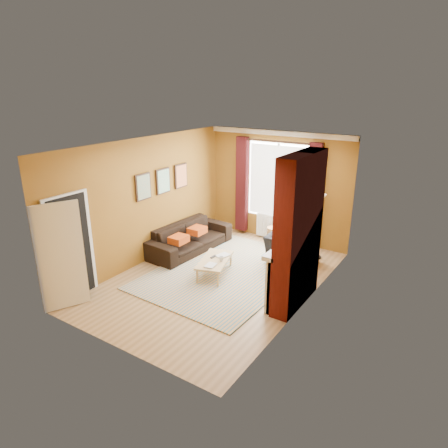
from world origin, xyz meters
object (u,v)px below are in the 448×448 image
Objects in this scene: coffee_table at (215,261)px; floor_lamp at (320,208)px; wicker_stool at (274,236)px; armchair at (291,249)px; sofa at (190,237)px.

floor_lamp is at bearing 36.28° from coffee_table.
coffee_table is 2.27m from wicker_stool.
armchair is 1.83m from coffee_table.
sofa is 1.48× the size of floor_lamp.
floor_lamp reaches higher than sofa.
armchair is 1.13m from floor_lamp.
wicker_stool is at bearing -42.31° from sofa.
sofa is 3.16m from floor_lamp.
floor_lamp reaches higher than wicker_stool.
sofa is 2.13m from wicker_stool.
wicker_stool is (0.27, 2.25, -0.11)m from coffee_table.
wicker_stool is at bearing 65.67° from coffee_table.
coffee_table is at bearing -96.95° from wicker_stool.
armchair reaches higher than wicker_stool.
floor_lamp reaches higher than coffee_table.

